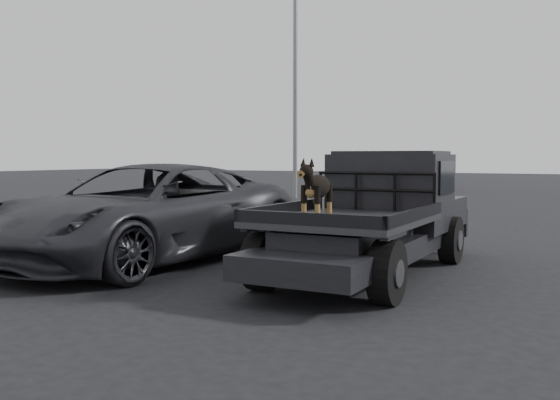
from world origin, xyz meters
The scene contains 7 objects.
ground centered at (0.00, 0.00, 0.00)m, with size 120.00×120.00×0.00m, color black.
flatbed_ute centered at (0.36, 1.96, 0.46)m, with size 2.00×5.40×0.92m, color black, non-canonical shape.
ute_cab centered at (0.36, 2.91, 1.36)m, with size 1.72×1.30×0.88m, color black, non-canonical shape.
headache_rack centered at (0.36, 2.16, 1.20)m, with size 1.80×0.08×0.55m, color black, non-canonical shape.
dog centered at (0.24, 0.36, 1.29)m, with size 0.32×0.60×0.74m, color black, non-canonical shape.
parked_suv centered at (-3.27, 1.33, 0.80)m, with size 2.65×5.75×1.60m, color #2B2B2F.
distant_car_a centered at (-5.55, 25.62, 0.80)m, with size 1.69×4.85×1.60m, color #48484C.
Camera 1 is at (3.45, -6.60, 1.72)m, focal length 40.00 mm.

